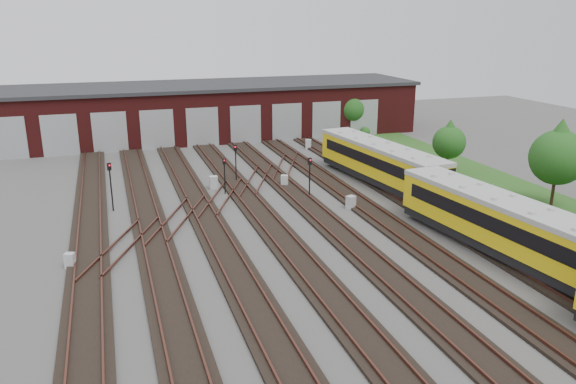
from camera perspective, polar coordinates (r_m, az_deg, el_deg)
name	(u,v)px	position (r m, az deg, el deg)	size (l,w,h in m)	color
ground	(335,262)	(33.91, 4.79, -7.08)	(120.00, 120.00, 0.00)	#42403D
track_network	(329,257)	(34.30, 4.15, -6.57)	(30.40, 70.00, 0.33)	black
maintenance_shed	(210,110)	(70.27, -7.94, 8.29)	(51.00, 12.50, 6.35)	#4C1313
grass_verge	(494,187)	(51.40, 20.22, 0.45)	(8.00, 55.00, 0.05)	#264B19
metro_train	(501,223)	(36.48, 20.82, -3.00)	(4.72, 48.16, 3.29)	black
signal_mast_0	(111,181)	(43.74, -17.59, 1.10)	(0.32, 0.30, 3.74)	black
signal_mast_1	(224,171)	(46.31, -6.47, 2.11)	(0.25, 0.24, 3.01)	black
signal_mast_2	(310,172)	(45.13, 2.22, 2.05)	(0.29, 0.27, 3.28)	black
signal_mast_3	(236,158)	(49.67, -5.34, 3.44)	(0.31, 0.30, 3.33)	black
relay_cabinet_0	(70,261)	(35.22, -21.28, -6.51)	(0.55, 0.45, 0.91)	#B8BABE
relay_cabinet_1	(214,183)	(48.13, -7.58, 0.96)	(0.67, 0.56, 1.12)	#B8BABE
relay_cabinet_2	(284,181)	(48.47, -0.36, 1.15)	(0.59, 0.50, 0.99)	#B8BABE
relay_cabinet_3	(308,144)	(62.74, 2.07, 4.89)	(0.63, 0.52, 1.05)	#B8BABE
relay_cabinet_4	(351,203)	(42.93, 6.40, -1.07)	(0.62, 0.52, 1.04)	#B8BABE
tree_0	(351,105)	(70.41, 6.40, 8.73)	(3.42, 3.42, 5.67)	#312216
tree_1	(449,139)	(54.35, 16.08, 5.24)	(3.07, 3.07, 5.08)	#312216
tree_2	(559,151)	(46.70, 25.81, 3.78)	(4.17, 4.17, 6.91)	#312216
bush_0	(521,205)	(45.05, 22.61, -1.26)	(1.33, 1.33, 1.33)	#174012
bush_1	(486,188)	(48.81, 19.49, 0.40)	(1.24, 1.24, 1.24)	#174012
bush_2	(365,131)	(70.39, 7.81, 6.21)	(1.31, 1.31, 1.31)	#174012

